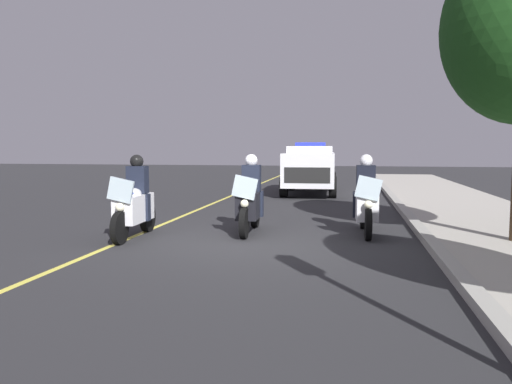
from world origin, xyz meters
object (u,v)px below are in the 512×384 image
(police_motorcycle_lead_right, at_px, (250,201))
(police_suv, at_px, (310,167))
(police_motorcycle_lead_left, at_px, (134,204))
(police_motorcycle_trailing, at_px, (366,202))

(police_motorcycle_lead_right, relative_size, police_suv, 0.43)
(police_motorcycle_lead_left, height_order, police_motorcycle_lead_right, same)
(police_motorcycle_lead_left, distance_m, police_suv, 10.79)
(police_motorcycle_trailing, bearing_deg, police_suv, -168.17)
(police_motorcycle_lead_left, bearing_deg, police_motorcycle_trailing, 105.76)
(police_motorcycle_lead_left, relative_size, police_suv, 0.43)
(police_motorcycle_trailing, bearing_deg, police_motorcycle_lead_left, -74.24)
(police_motorcycle_lead_right, height_order, police_motorcycle_trailing, same)
(police_suv, bearing_deg, police_motorcycle_lead_right, -3.62)
(police_motorcycle_lead_right, distance_m, police_motorcycle_trailing, 2.51)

